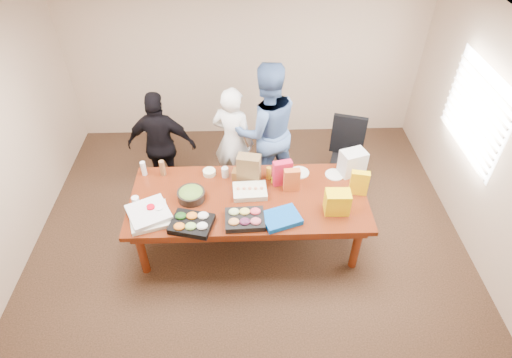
{
  "coord_description": "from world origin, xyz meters",
  "views": [
    {
      "loc": [
        -0.03,
        -3.64,
        4.18
      ],
      "look_at": [
        0.09,
        0.1,
        0.95
      ],
      "focal_mm": 29.68,
      "sensor_mm": 36.0,
      "label": 1
    }
  ],
  "objects_px": {
    "salad_bowl": "(191,195)",
    "office_chair": "(348,161)",
    "conference_table": "(249,219)",
    "sheet_cake": "(250,191)",
    "person_center": "(233,141)",
    "person_right": "(266,130)"
  },
  "relations": [
    {
      "from": "office_chair",
      "to": "person_center",
      "type": "height_order",
      "value": "person_center"
    },
    {
      "from": "office_chair",
      "to": "sheet_cake",
      "type": "xyz_separation_m",
      "value": [
        -1.37,
        -0.83,
        0.24
      ]
    },
    {
      "from": "office_chair",
      "to": "salad_bowl",
      "type": "bearing_deg",
      "value": -139.0
    },
    {
      "from": "conference_table",
      "to": "salad_bowl",
      "type": "distance_m",
      "value": 0.8
    },
    {
      "from": "person_right",
      "to": "salad_bowl",
      "type": "distance_m",
      "value": 1.43
    },
    {
      "from": "office_chair",
      "to": "person_center",
      "type": "distance_m",
      "value": 1.61
    },
    {
      "from": "office_chair",
      "to": "person_center",
      "type": "xyz_separation_m",
      "value": [
        -1.58,
        0.16,
        0.26
      ]
    },
    {
      "from": "conference_table",
      "to": "person_center",
      "type": "bearing_deg",
      "value": 100.25
    },
    {
      "from": "salad_bowl",
      "to": "conference_table",
      "type": "bearing_deg",
      "value": -0.12
    },
    {
      "from": "office_chair",
      "to": "salad_bowl",
      "type": "relative_size",
      "value": 3.33
    },
    {
      "from": "office_chair",
      "to": "sheet_cake",
      "type": "height_order",
      "value": "office_chair"
    },
    {
      "from": "person_right",
      "to": "person_center",
      "type": "bearing_deg",
      "value": -10.91
    },
    {
      "from": "salad_bowl",
      "to": "office_chair",
      "type": "bearing_deg",
      "value": 23.54
    },
    {
      "from": "person_center",
      "to": "office_chair",
      "type": "bearing_deg",
      "value": -162.79
    },
    {
      "from": "sheet_cake",
      "to": "conference_table",
      "type": "bearing_deg",
      "value": -107.41
    },
    {
      "from": "sheet_cake",
      "to": "person_center",
      "type": "bearing_deg",
      "value": 98.79
    },
    {
      "from": "conference_table",
      "to": "salad_bowl",
      "type": "xyz_separation_m",
      "value": [
        -0.67,
        0.0,
        0.43
      ]
    },
    {
      "from": "conference_table",
      "to": "office_chair",
      "type": "height_order",
      "value": "office_chair"
    },
    {
      "from": "office_chair",
      "to": "person_right",
      "type": "relative_size",
      "value": 0.56
    },
    {
      "from": "conference_table",
      "to": "sheet_cake",
      "type": "height_order",
      "value": "sheet_cake"
    },
    {
      "from": "sheet_cake",
      "to": "salad_bowl",
      "type": "height_order",
      "value": "salad_bowl"
    },
    {
      "from": "person_center",
      "to": "salad_bowl",
      "type": "xyz_separation_m",
      "value": [
        -0.48,
        -1.05,
        -0.01
      ]
    }
  ]
}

